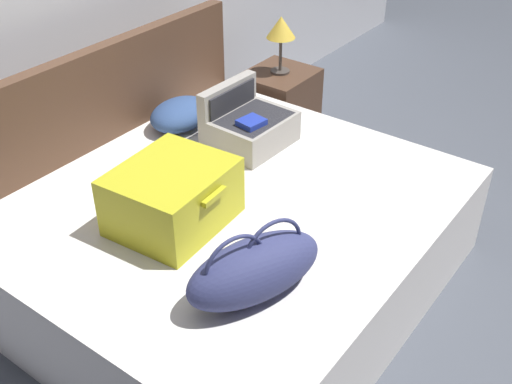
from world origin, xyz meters
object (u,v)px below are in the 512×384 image
Objects in this scene: nightstand at (279,109)px; pillow_near_headboard at (180,114)px; hard_case_medium at (249,126)px; bed at (234,242)px; duffel_bag at (255,269)px; hard_case_large at (172,196)px; table_lamp at (281,30)px.

pillow_near_headboard is at bearing 176.26° from nightstand.
bed is at bearing -148.70° from hard_case_medium.
hard_case_large is at bearing 74.67° from duffel_bag.
duffel_bag is 1.63× the size of pillow_near_headboard.
hard_case_large is 0.58m from duffel_bag.
duffel_bag reaches higher than pillow_near_headboard.
nightstand is (0.89, -0.06, -0.31)m from pillow_near_headboard.
nightstand is (1.57, 0.52, -0.37)m from hard_case_large.
table_lamp reaches higher than pillow_near_headboard.
hard_case_large is 1.69m from nightstand.
duffel_bag is 1.16× the size of nightstand.
pillow_near_headboard is 0.92m from table_lamp.
duffel_bag is 2.04m from table_lamp.
hard_case_medium is 1.16m from duffel_bag.
table_lamp reaches higher than hard_case_medium.
hard_case_large is 0.78m from hard_case_medium.
hard_case_medium reaches higher than nightstand.
hard_case_medium is 0.80× the size of nightstand.
duffel_bag reaches higher than bed.
table_lamp is at bearing 13.90° from hard_case_large.
bed is 0.85m from pillow_near_headboard.
hard_case_medium is 0.94m from nightstand.
bed is 0.65m from hard_case_medium.
nightstand is (1.72, 1.08, -0.35)m from duffel_bag.
bed is at bearing -120.00° from pillow_near_headboard.
hard_case_medium is at bearing -79.29° from pillow_near_headboard.
hard_case_large is at bearing -139.62° from pillow_near_headboard.
pillow_near_headboard is (0.68, 0.58, -0.06)m from hard_case_large.
bed is 3.23× the size of duffel_bag.
hard_case_medium is (0.76, 0.16, -0.04)m from hard_case_large.
nightstand reaches higher than bed.
hard_case_large is at bearing 159.96° from bed.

